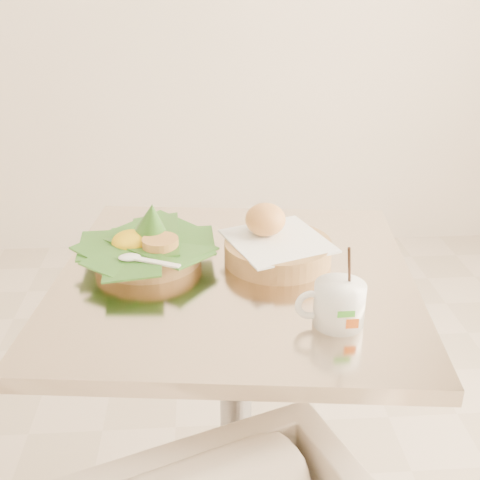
{
  "coord_description": "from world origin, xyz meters",
  "views": [
    {
      "loc": [
        0.1,
        -1.01,
        1.31
      ],
      "look_at": [
        0.17,
        0.05,
        0.82
      ],
      "focal_mm": 45.0,
      "sensor_mm": 36.0,
      "label": 1
    }
  ],
  "objects": [
    {
      "name": "bread_basket",
      "position": [
        0.25,
        0.1,
        0.78
      ],
      "size": [
        0.24,
        0.24,
        0.11
      ],
      "rotation": [
        0.0,
        0.0,
        -0.42
      ],
      "color": "#AB7E49",
      "rests_on": "cafe_table"
    },
    {
      "name": "cafe_table",
      "position": [
        0.16,
        0.05,
        0.53
      ],
      "size": [
        0.77,
        0.77,
        0.75
      ],
      "rotation": [
        0.0,
        0.0,
        -0.11
      ],
      "color": "gray",
      "rests_on": "floor"
    },
    {
      "name": "coffee_mug",
      "position": [
        0.33,
        -0.15,
        0.79
      ],
      "size": [
        0.12,
        0.09,
        0.15
      ],
      "rotation": [
        0.0,
        0.0,
        0.03
      ],
      "color": "white",
      "rests_on": "cafe_table"
    },
    {
      "name": "rice_basket",
      "position": [
        -0.01,
        0.12,
        0.79
      ],
      "size": [
        0.28,
        0.28,
        0.14
      ],
      "rotation": [
        0.0,
        0.0,
        -0.13
      ],
      "color": "#AB7E49",
      "rests_on": "cafe_table"
    }
  ]
}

